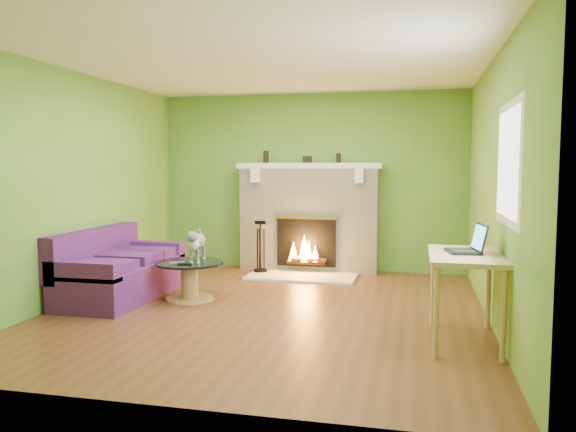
{
  "coord_description": "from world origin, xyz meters",
  "views": [
    {
      "loc": [
        1.52,
        -5.69,
        1.52
      ],
      "look_at": [
        0.13,
        0.4,
        0.97
      ],
      "focal_mm": 35.0,
      "sensor_mm": 36.0,
      "label": 1
    }
  ],
  "objects_px": {
    "sofa": "(118,271)",
    "cat": "(197,245)",
    "coffee_table": "(190,278)",
    "desk": "(466,264)"
  },
  "relations": [
    {
      "from": "sofa",
      "to": "cat",
      "type": "relative_size",
      "value": 2.87
    },
    {
      "from": "coffee_table",
      "to": "cat",
      "type": "bearing_deg",
      "value": 32.01
    },
    {
      "from": "cat",
      "to": "sofa",
      "type": "bearing_deg",
      "value": 177.54
    },
    {
      "from": "coffee_table",
      "to": "desk",
      "type": "distance_m",
      "value": 3.12
    },
    {
      "from": "sofa",
      "to": "desk",
      "type": "bearing_deg",
      "value": -12.89
    },
    {
      "from": "sofa",
      "to": "desk",
      "type": "relative_size",
      "value": 1.69
    },
    {
      "from": "sofa",
      "to": "desk",
      "type": "distance_m",
      "value": 3.93
    },
    {
      "from": "sofa",
      "to": "coffee_table",
      "type": "height_order",
      "value": "sofa"
    },
    {
      "from": "desk",
      "to": "coffee_table",
      "type": "bearing_deg",
      "value": 162.34
    },
    {
      "from": "sofa",
      "to": "cat",
      "type": "xyz_separation_m",
      "value": [
        0.95,
        0.12,
        0.32
      ]
    }
  ]
}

